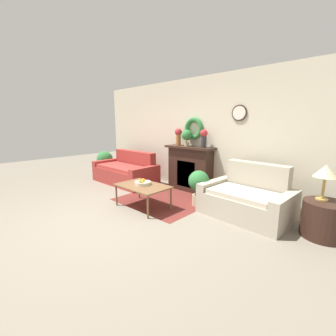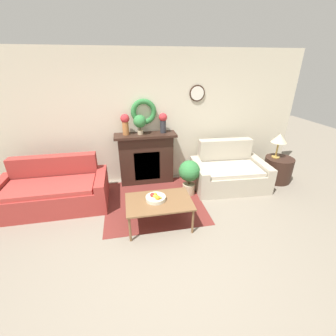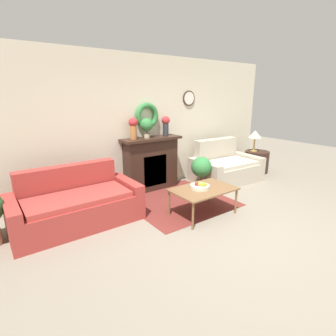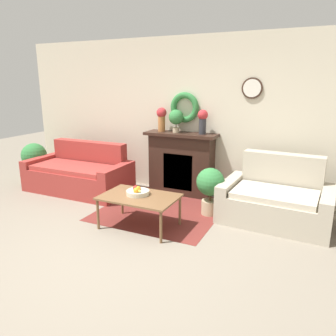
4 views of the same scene
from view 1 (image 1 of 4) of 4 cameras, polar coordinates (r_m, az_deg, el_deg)
name	(u,v)px [view 1 (image 1 of 4)]	position (r m, az deg, el deg)	size (l,w,h in m)	color
ground_plane	(106,221)	(4.11, -15.57, -12.73)	(16.00, 16.00, 0.00)	gray
floor_rug	(167,199)	(5.02, -0.27, -7.78)	(1.80, 1.78, 0.01)	maroon
wall_back	(197,135)	(5.56, 7.33, 8.27)	(6.80, 0.17, 2.70)	beige
fireplace	(190,168)	(5.52, 5.56, -0.10)	(1.27, 0.41, 1.10)	#331E16
couch_left	(126,172)	(6.39, -10.60, -0.98)	(1.88, 0.94, 0.86)	#9E332D
loveseat_right	(247,199)	(4.33, 19.47, -7.38)	(1.55, 1.07, 0.92)	#B2A893
coffee_table	(143,187)	(4.44, -6.42, -4.85)	(1.03, 0.68, 0.45)	brown
fruit_bowl	(143,183)	(4.47, -6.46, -3.70)	(0.32, 0.32, 0.12)	beige
side_table_by_loveseat	(324,220)	(4.05, 34.93, -10.72)	(0.60, 0.60, 0.54)	#331E16
table_lamp	(326,172)	(3.93, 35.13, -0.88)	(0.32, 0.32, 0.53)	#B28E42
vase_on_mantel_left	(178,135)	(5.66, 2.63, 8.27)	(0.18, 0.18, 0.42)	#AD6B38
vase_on_mantel_right	(204,137)	(5.20, 9.07, 7.80)	(0.17, 0.17, 0.41)	#2D2D33
potted_plant_on_mantel	(187,136)	(5.46, 4.81, 8.21)	(0.26, 0.26, 0.39)	tan
potted_plant_floor_by_couch	(105,161)	(7.33, -15.73, 1.74)	(0.49, 0.49, 0.78)	tan
potted_plant_floor_by_loveseat	(199,184)	(4.55, 7.78, -4.02)	(0.42, 0.42, 0.72)	tan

